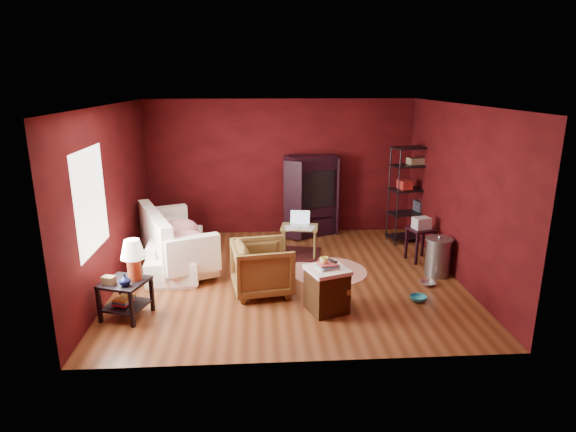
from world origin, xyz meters
name	(u,v)px	position (x,y,z in m)	size (l,w,h in m)	color
room	(286,195)	(-0.04, -0.01, 1.40)	(5.54, 5.04, 2.84)	brown
sofa	(176,244)	(-1.93, 0.63, 0.41)	(2.10, 0.61, 0.82)	white
armchair	(262,265)	(-0.44, -0.56, 0.44)	(0.86, 0.80, 0.88)	black
pet_bowl_steel	(428,278)	(2.19, -0.48, 0.12)	(0.24, 0.06, 0.24)	silver
pet_bowl_turquoise	(419,293)	(1.86, -1.02, 0.12)	(0.25, 0.08, 0.25)	teal
vase	(125,280)	(-2.27, -1.39, 0.60)	(0.15, 0.16, 0.15)	#0D1745
mug	(324,260)	(0.41, -1.24, 0.78)	(0.12, 0.09, 0.12)	#FEFF7C
side_table	(129,271)	(-2.25, -1.21, 0.66)	(0.70, 0.70, 1.10)	black
sofa_cushions	(174,241)	(-1.97, 0.62, 0.45)	(1.64, 2.38, 0.93)	white
hamper	(327,289)	(0.46, -1.23, 0.34)	(0.67, 0.67, 0.74)	#41220F
footstool	(338,288)	(0.62, -1.20, 0.33)	(0.44, 0.44, 0.38)	black
rug_round	(328,271)	(0.69, 0.20, 0.01)	(1.63, 1.63, 0.01)	beige
rug_oriental	(287,253)	(0.03, 1.09, 0.02)	(1.36, 1.05, 0.01)	#441213
laptop_desk	(299,229)	(0.26, 1.00, 0.51)	(0.73, 0.60, 0.83)	olive
tv_armoire	(311,194)	(0.61, 2.25, 0.88)	(1.22, 1.00, 1.68)	black
wire_shelving	(415,190)	(2.62, 1.74, 1.05)	(1.00, 0.59, 1.92)	black
small_stand	(421,229)	(2.41, 0.62, 0.60)	(0.49, 0.49, 0.81)	black
trash_can	(438,257)	(2.49, -0.07, 0.33)	(0.53, 0.53, 0.70)	gray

